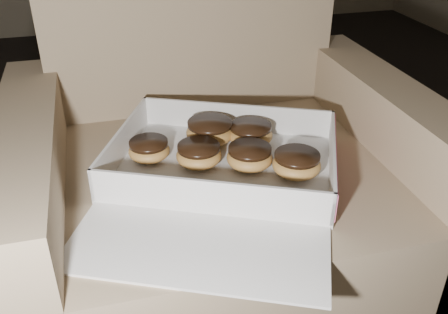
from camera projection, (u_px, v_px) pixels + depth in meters
floor at (196, 244)px, 1.44m from camera, size 4.50×4.50×0.00m
armchair at (217, 195)px, 1.15m from camera, size 0.87×0.73×0.91m
bakery_box at (222, 175)px, 0.97m from camera, size 0.60×0.64×0.07m
donut_a at (199, 154)px, 1.01m from camera, size 0.09×0.09×0.05m
donut_b at (251, 134)px, 1.08m from camera, size 0.10×0.10×0.05m
donut_c at (297, 164)px, 0.97m from camera, size 0.10×0.10×0.05m
donut_d at (250, 157)px, 1.00m from camera, size 0.09×0.09×0.05m
donut_e at (149, 149)px, 1.03m from camera, size 0.09×0.09×0.04m
donut_f at (210, 131)px, 1.09m from camera, size 0.10×0.10×0.05m
crumb_a at (287, 208)px, 0.89m from camera, size 0.01×0.01×0.00m
crumb_b at (207, 185)px, 0.95m from camera, size 0.01×0.01×0.00m
crumb_c at (178, 183)px, 0.96m from camera, size 0.01×0.01×0.00m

